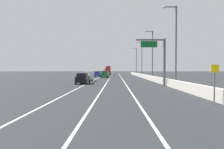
% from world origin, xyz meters
% --- Properties ---
extents(ground_plane, '(320.00, 320.00, 0.00)m').
position_xyz_m(ground_plane, '(0.00, 64.00, 0.00)').
color(ground_plane, '#26282B').
extents(lane_stripe_left, '(0.16, 130.00, 0.00)m').
position_xyz_m(lane_stripe_left, '(-5.50, 55.00, 0.00)').
color(lane_stripe_left, silver).
rests_on(lane_stripe_left, ground_plane).
extents(lane_stripe_center, '(0.16, 130.00, 0.00)m').
position_xyz_m(lane_stripe_center, '(-2.00, 55.00, 0.00)').
color(lane_stripe_center, silver).
rests_on(lane_stripe_center, ground_plane).
extents(lane_stripe_right, '(0.16, 130.00, 0.00)m').
position_xyz_m(lane_stripe_right, '(1.50, 55.00, 0.00)').
color(lane_stripe_right, silver).
rests_on(lane_stripe_right, ground_plane).
extents(jersey_barrier_right, '(0.60, 120.00, 1.10)m').
position_xyz_m(jersey_barrier_right, '(8.08, 40.00, 0.55)').
color(jersey_barrier_right, '#B2ADA3').
rests_on(jersey_barrier_right, ground_plane).
extents(overhead_sign_gantry, '(4.68, 0.36, 7.50)m').
position_xyz_m(overhead_sign_gantry, '(6.74, 28.64, 4.73)').
color(overhead_sign_gantry, '#47474C').
rests_on(overhead_sign_gantry, ground_plane).
extents(speed_advisory_sign, '(0.60, 0.11, 3.00)m').
position_xyz_m(speed_advisory_sign, '(7.18, 12.49, 1.76)').
color(speed_advisory_sign, '#4C4C51').
rests_on(speed_advisory_sign, ground_plane).
extents(lamp_post_right_second, '(2.14, 0.44, 11.89)m').
position_xyz_m(lamp_post_right_second, '(8.30, 26.19, 6.72)').
color(lamp_post_right_second, '#4C4C51').
rests_on(lamp_post_right_second, ground_plane).
extents(lamp_post_right_third, '(2.14, 0.44, 11.89)m').
position_xyz_m(lamp_post_right_third, '(8.35, 44.36, 6.72)').
color(lamp_post_right_third, '#4C4C51').
rests_on(lamp_post_right_third, ground_plane).
extents(lamp_post_right_fourth, '(2.14, 0.44, 11.89)m').
position_xyz_m(lamp_post_right_fourth, '(8.30, 62.54, 6.72)').
color(lamp_post_right_fourth, '#4C4C51').
rests_on(lamp_post_right_fourth, ground_plane).
extents(lamp_post_right_fifth, '(2.14, 0.44, 11.89)m').
position_xyz_m(lamp_post_right_fifth, '(8.40, 80.72, 6.72)').
color(lamp_post_right_fifth, '#4C4C51').
rests_on(lamp_post_right_fifth, ground_plane).
extents(car_yellow_0, '(1.92, 4.07, 1.91)m').
position_xyz_m(car_yellow_0, '(-6.55, 78.88, 0.95)').
color(car_yellow_0, gold).
rests_on(car_yellow_0, ground_plane).
extents(car_black_1, '(2.05, 4.78, 1.95)m').
position_xyz_m(car_black_1, '(-6.22, 32.69, 0.97)').
color(car_black_1, black).
rests_on(car_black_1, ground_plane).
extents(car_blue_2, '(1.93, 4.18, 1.93)m').
position_xyz_m(car_blue_2, '(-6.55, 64.48, 0.96)').
color(car_blue_2, '#1E389E').
rests_on(car_blue_2, ground_plane).
extents(car_white_3, '(2.02, 4.72, 2.14)m').
position_xyz_m(car_white_3, '(-6.54, 40.45, 1.06)').
color(car_white_3, white).
rests_on(car_white_3, ground_plane).
extents(car_gray_4, '(1.80, 4.37, 2.14)m').
position_xyz_m(car_gray_4, '(-3.67, 69.84, 1.06)').
color(car_gray_4, slate).
rests_on(car_gray_4, ground_plane).
extents(car_green_5, '(2.07, 4.69, 2.10)m').
position_xyz_m(car_green_5, '(-3.65, 57.08, 1.05)').
color(car_green_5, '#196033').
rests_on(car_green_5, ground_plane).
extents(box_truck, '(2.48, 9.44, 4.06)m').
position_xyz_m(box_truck, '(-3.78, 86.12, 1.85)').
color(box_truck, '#A51E19').
rests_on(box_truck, ground_plane).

